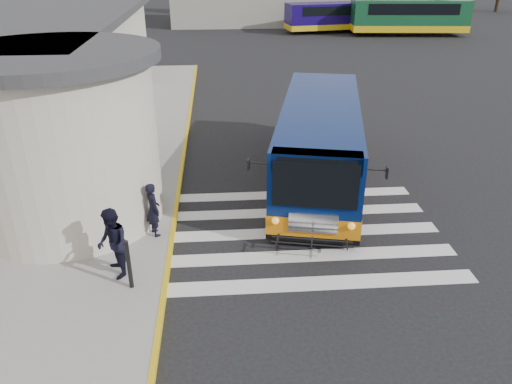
{
  "coord_description": "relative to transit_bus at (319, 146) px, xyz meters",
  "views": [
    {
      "loc": [
        -2.63,
        -12.86,
        7.3
      ],
      "look_at": [
        -1.69,
        -0.5,
        1.18
      ],
      "focal_mm": 35.0,
      "sensor_mm": 36.0,
      "label": 1
    }
  ],
  "objects": [
    {
      "name": "pedestrian_a",
      "position": [
        -5.17,
        -3.38,
        -0.38
      ],
      "size": [
        0.58,
        0.67,
        1.54
      ],
      "primitive_type": "imported",
      "rotation": [
        0.0,
        0.0,
        2.04
      ],
      "color": "black",
      "rests_on": "sidewalk"
    },
    {
      "name": "transit_bus",
      "position": [
        0.0,
        0.0,
        0.0
      ],
      "size": [
        4.84,
        9.89,
        2.71
      ],
      "rotation": [
        0.0,
        0.0,
        -0.22
      ],
      "color": "#071952",
      "rests_on": "ground"
    },
    {
      "name": "far_bus_a",
      "position": [
        7.57,
        32.79,
        0.18
      ],
      "size": [
        9.07,
        3.89,
        2.27
      ],
      "rotation": [
        0.0,
        0.0,
        1.74
      ],
      "color": "#14064C",
      "rests_on": "ground"
    },
    {
      "name": "sidewalk",
      "position": [
        -9.67,
        1.43,
        -1.22
      ],
      "size": [
        10.0,
        34.0,
        0.15
      ],
      "primitive_type": "cube",
      "color": "gray",
      "rests_on": "ground"
    },
    {
      "name": "station_building",
      "position": [
        -11.51,
        4.33,
        1.27
      ],
      "size": [
        12.7,
        18.7,
        4.8
      ],
      "color": "#B9AD9C",
      "rests_on": "ground"
    },
    {
      "name": "curb_strip",
      "position": [
        -4.72,
        1.43,
        -1.22
      ],
      "size": [
        0.12,
        34.0,
        0.16
      ],
      "primitive_type": "cube",
      "color": "gold",
      "rests_on": "ground"
    },
    {
      "name": "pedestrian_b",
      "position": [
        -5.9,
        -5.25,
        -0.26
      ],
      "size": [
        0.94,
        1.04,
        1.77
      ],
      "primitive_type": "imported",
      "rotation": [
        0.0,
        0.0,
        -1.2
      ],
      "color": "black",
      "rests_on": "sidewalk"
    },
    {
      "name": "depot_building",
      "position": [
        5.33,
        39.43,
        0.81
      ],
      "size": [
        26.4,
        8.4,
        4.2
      ],
      "color": "gray",
      "rests_on": "ground"
    },
    {
      "name": "crosswalk",
      "position": [
        -1.17,
        -3.37,
        -1.29
      ],
      "size": [
        8.0,
        5.35,
        0.01
      ],
      "color": "silver",
      "rests_on": "ground"
    },
    {
      "name": "ground",
      "position": [
        -0.67,
        -2.57,
        -1.3
      ],
      "size": [
        140.0,
        140.0,
        0.0
      ],
      "primitive_type": "plane",
      "color": "black",
      "rests_on": "ground"
    },
    {
      "name": "bollard",
      "position": [
        -5.48,
        -5.77,
        -0.52
      ],
      "size": [
        0.1,
        0.1,
        1.25
      ],
      "primitive_type": "cylinder",
      "color": "black",
      "rests_on": "sidewalk"
    },
    {
      "name": "far_bus_b",
      "position": [
        14.01,
        30.52,
        0.42
      ],
      "size": [
        10.45,
        3.75,
        2.64
      ],
      "rotation": [
        0.0,
        0.0,
        1.48
      ],
      "color": "#124628",
      "rests_on": "ground"
    }
  ]
}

